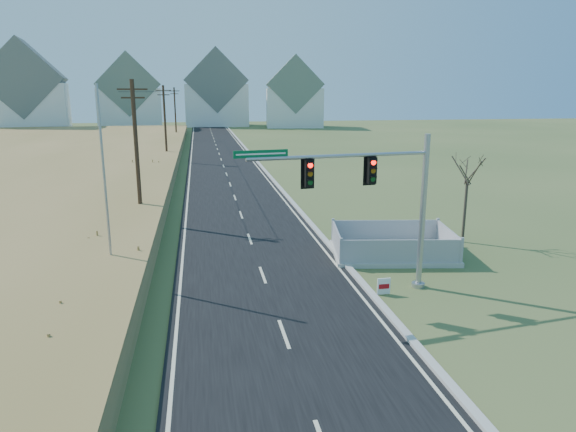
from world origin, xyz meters
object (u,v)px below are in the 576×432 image
at_px(flagpole, 107,207).
at_px(bare_tree, 468,168).
at_px(fence_enclosure, 392,250).
at_px(traffic_signal_mast, 384,197).
at_px(open_sign, 384,286).

distance_m(flagpole, bare_tree, 18.74).
bearing_deg(fence_enclosure, traffic_signal_mast, -107.53).
relative_size(open_sign, flagpole, 0.08).
bearing_deg(fence_enclosure, bare_tree, 27.42).
xyz_separation_m(traffic_signal_mast, bare_tree, (7.11, 6.26, 0.10)).
distance_m(open_sign, flagpole, 12.24).
xyz_separation_m(fence_enclosure, bare_tree, (4.79, 1.60, 3.93)).
height_order(fence_enclosure, bare_tree, bare_tree).
height_order(traffic_signal_mast, fence_enclosure, traffic_signal_mast).
bearing_deg(traffic_signal_mast, bare_tree, 33.99).
distance_m(traffic_signal_mast, open_sign, 3.75).
relative_size(traffic_signal_mast, fence_enclosure, 1.23).
bearing_deg(open_sign, fence_enclosure, 64.71).
height_order(traffic_signal_mast, flagpole, flagpole).
relative_size(fence_enclosure, flagpole, 0.78).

